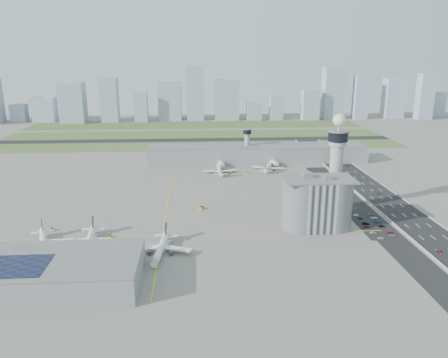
{
  "coord_description": "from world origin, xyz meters",
  "views": [
    {
      "loc": [
        -19.66,
        -264.16,
        101.1
      ],
      "look_at": [
        0.0,
        35.0,
        15.0
      ],
      "focal_mm": 35.0,
      "sensor_mm": 36.0,
      "label": 1
    }
  ],
  "objects": [
    {
      "name": "car_lot_11",
      "position": [
        93.25,
        -4.85,
        0.65
      ],
      "size": [
        4.67,
        2.45,
        1.29
      ],
      "primitive_type": "imported",
      "rotation": [
        0.0,
        0.0,
        1.42
      ],
      "color": "slate",
      "rests_on": "ground"
    },
    {
      "name": "skyline_bldg_15",
      "position": [
        302.83,
        435.54,
        31.7
      ],
      "size": [
        30.25,
        24.2,
        63.4
      ],
      "primitive_type": "cube",
      "color": "#9EADC1",
      "rests_on": "ground"
    },
    {
      "name": "airplane_near_a",
      "position": [
        -102.92,
        -41.66,
        5.21
      ],
      "size": [
        41.86,
        45.36,
        10.41
      ],
      "primitive_type": null,
      "rotation": [
        0.0,
        0.0,
        -1.24
      ],
      "color": "white",
      "rests_on": "ground"
    },
    {
      "name": "skyline_bldg_17",
      "position": [
        382.05,
        443.29,
        20.53
      ],
      "size": [
        22.64,
        18.11,
        41.06
      ],
      "primitive_type": "cube",
      "color": "#9EADC1",
      "rests_on": "ground"
    },
    {
      "name": "skyline_bldg_11",
      "position": [
        108.28,
        423.34,
        19.48
      ],
      "size": [
        20.22,
        16.18,
        38.97
      ],
      "primitive_type": "cube",
      "color": "#9EADC1",
      "rests_on": "ground"
    },
    {
      "name": "grass_strip_2",
      "position": [
        -20.0,
        380.0,
        0.04
      ],
      "size": [
        480.0,
        70.0,
        0.08
      ],
      "primitive_type": "cube",
      "color": "#4A652F",
      "rests_on": "ground"
    },
    {
      "name": "tug_4",
      "position": [
        13.84,
        107.77,
        0.85
      ],
      "size": [
        3.55,
        3.44,
        1.71
      ],
      "primitive_type": null,
      "rotation": [
        0.0,
        0.0,
        0.87
      ],
      "color": "yellow",
      "rests_on": "ground"
    },
    {
      "name": "jet_bridge_near_1",
      "position": [
        -83.0,
        -61.0,
        2.85
      ],
      "size": [
        5.39,
        14.31,
        5.7
      ],
      "primitive_type": null,
      "rotation": [
        0.0,
        0.0,
        1.4
      ],
      "color": "silver",
      "rests_on": "ground"
    },
    {
      "name": "secondary_tower",
      "position": [
        30.0,
        150.0,
        18.8
      ],
      "size": [
        8.6,
        8.6,
        31.9
      ],
      "color": "#ADAAA5",
      "rests_on": "ground"
    },
    {
      "name": "car_hw_4",
      "position": [
        107.69,
        181.94,
        0.59
      ],
      "size": [
        1.54,
        3.54,
        1.19
      ],
      "primitive_type": "imported",
      "rotation": [
        0.0,
        0.0,
        0.04
      ],
      "color": "#A6A6A6",
      "rests_on": "ground"
    },
    {
      "name": "taxiway_line_h_1",
      "position": [
        -40.0,
        30.0,
        0.01
      ],
      "size": [
        260.0,
        0.6,
        0.01
      ],
      "primitive_type": "cube",
      "color": "yellow",
      "rests_on": "ground"
    },
    {
      "name": "car_lot_7",
      "position": [
        93.11,
        -33.9,
        0.65
      ],
      "size": [
        4.57,
        2.1,
        1.3
      ],
      "primitive_type": "imported",
      "rotation": [
        0.0,
        0.0,
        1.64
      ],
      "color": "#A42F22",
      "rests_on": "ground"
    },
    {
      "name": "barrier_right",
      "position": [
        129.0,
        0.0,
        0.6
      ],
      "size": [
        0.6,
        500.0,
        1.2
      ],
      "primitive_type": "cube",
      "color": "#9E9E99",
      "rests_on": "ground"
    },
    {
      "name": "near_terminal",
      "position": [
        -88.07,
        -82.02,
        6.43
      ],
      "size": [
        84.0,
        42.0,
        13.0
      ],
      "color": "gray",
      "rests_on": "ground"
    },
    {
      "name": "terminal_pier",
      "position": [
        40.0,
        148.0,
        7.9
      ],
      "size": [
        210.0,
        32.0,
        15.8
      ],
      "color": "gray",
      "rests_on": "ground"
    },
    {
      "name": "airplane_near_b",
      "position": [
        -78.8,
        -40.84,
        5.39
      ],
      "size": [
        35.53,
        40.84,
        10.77
      ],
      "primitive_type": null,
      "rotation": [
        0.0,
        0.0,
        -1.49
      ],
      "color": "white",
      "rests_on": "ground"
    },
    {
      "name": "airplane_far_a",
      "position": [
        0.78,
        107.1,
        4.9
      ],
      "size": [
        30.31,
        35.49,
        9.81
      ],
      "primitive_type": null,
      "rotation": [
        0.0,
        0.0,
        1.59
      ],
      "color": "white",
      "rests_on": "ground"
    },
    {
      "name": "car_lot_4",
      "position": [
        84.04,
        -10.63,
        0.57
      ],
      "size": [
        3.39,
        1.41,
        1.15
      ],
      "primitive_type": "imported",
      "rotation": [
        0.0,
        0.0,
        1.59
      ],
      "color": "navy",
      "rests_on": "ground"
    },
    {
      "name": "skyline_bldg_8",
      "position": [
        -19.42,
        431.56,
        41.69
      ],
      "size": [
        26.33,
        21.06,
        83.39
      ],
      "primitive_type": "cube",
      "color": "#9EADC1",
      "rests_on": "ground"
    },
    {
      "name": "skyline_bldg_9",
      "position": [
        30.27,
        432.32,
        31.06
      ],
      "size": [
        36.96,
        29.57,
        62.11
      ],
      "primitive_type": "cube",
      "color": "#9EADC1",
      "rests_on": "ground"
    },
    {
      "name": "tug_0",
      "position": [
        -105.87,
        -17.19,
        0.87
      ],
      "size": [
        3.62,
        3.29,
        1.74
      ],
      "primitive_type": null,
      "rotation": [
        0.0,
        0.0,
        -2.1
      ],
      "color": "yellow",
      "rests_on": "ground"
    },
    {
      "name": "car_lot_0",
      "position": [
        84.0,
        -42.1,
        0.58
      ],
      "size": [
        3.52,
        1.66,
        1.17
      ],
      "primitive_type": "imported",
      "rotation": [
        0.0,
        0.0,
        1.49
      ],
      "color": "silver",
      "rests_on": "ground"
    },
    {
      "name": "skyline_bldg_3",
      "position": [
        -252.58,
        431.35,
        18.47
      ],
      "size": [
        32.3,
        25.84,
        36.93
      ],
      "primitive_type": "cube",
      "color": "#9EADC1",
      "rests_on": "ground"
    },
    {
      "name": "grass_strip_0",
      "position": [
        -20.0,
        225.0,
        0.04
      ],
      "size": [
        480.0,
        50.0,
        0.08
      ],
      "primitive_type": "cube",
      "color": "#536931",
      "rests_on": "ground"
    },
    {
      "name": "skyline_bldg_2",
      "position": [
        -291.25,
        430.16,
        13.39
      ],
      "size": [
        22.81,
        18.25,
        26.79
      ],
      "primitive_type": "cube",
      "color": "#9EADC1",
      "rests_on": "ground"
    },
    {
      "name": "admin_building",
      "position": [
        51.99,
        -22.0,
        15.3
      ],
      "size": [
        42.0,
        24.0,
        33.5
      ],
      "color": "#B2B2B7",
      "rests_on": "ground"
    },
    {
      "name": "tug_5",
      "position": [
        25.25,
        100.89,
        0.91
      ],
      "size": [
        2.34,
        3.26,
        1.82
      ],
      "primitive_type": null,
      "rotation": [
        0.0,
        0.0,
        3.08
      ],
      "color": "gold",
      "rests_on": "ground"
    },
    {
      "name": "highway",
      "position": [
        115.0,
        0.0,
        0.05
      ],
      "size": [
        28.0,
        500.0,
        0.1
      ],
      "primitive_type": "cube",
      "color": "black",
      "rests_on": "ground"
    },
    {
      "name": "grass_strip_1",
      "position": [
        -20.0,
        300.0,
        0.04
      ],
      "size": [
        480.0,
        60.0,
        0.08
      ],
      "primitive_type": "cube",
      "color": "#495B2B",
      "rests_on": "ground"
    },
    {
      "name": "skyline_bldg_16",
      "position": [
        345.49,
        415.96,
        35.78
      ],
      "size": [
        23.04,
        18.43,
        71.56
      ],
      "primitive_type": "cube",
      "color": "#9EADC1",
      "rests_on": "ground"
    },
    {
      "name": "skyline_bldg_5",
      "position": [
        -150.11,
        419.66,
        33.44
      ],
      "size": [
        25.49,
        20.39,
        66.89
      ],
      "primitive_type": "cube",
      "color": "#9EADC1",
      "rests_on": "ground"
    },
    {
      "name": "skyline_bldg_13",
      "position": [
        201.27,
        433.27,
        40.6
      ],
      "size": [
        32.26,
        25.81,
        81.2
      ],
      "primitive_type": "cube",
      "color": "#9EADC1",
      "rests_on": "ground"
    },
    {
      "name": "skyline_bldg_14",
      "position": [
        244.74,
        426.38,
        34.37
      ],
      "size": [
        21.59,
        17.28,
        68.75
      ],
      "primitive_type": "cube",
      "color": "#9EADC1",
      "rests_on": "ground"
    },
    {
      "name": "car_lot_8",
      "position": [
        92.17,
        -24.69,
        0.63
      ],
      "size": [
        3.76,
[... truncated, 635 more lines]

